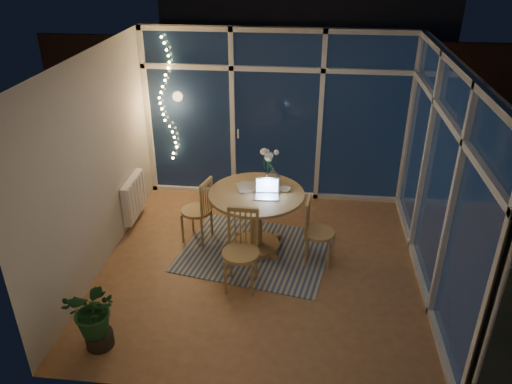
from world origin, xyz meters
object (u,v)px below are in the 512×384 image
Objects in this scene: chair_right at (319,231)px; chair_front at (241,252)px; potted_plant at (95,316)px; chair_left at (196,209)px; flower_vase at (273,175)px; dining_table at (256,221)px; laptop at (267,189)px.

chair_right is 1.10m from chair_front.
chair_right reaches higher than potted_plant.
chair_left is 4.41× the size of flower_vase.
dining_table is 0.55m from laptop.
chair_left is 2.15m from potted_plant.
flower_vase is at bearing 55.44° from potted_plant.
chair_front is at bearing -96.13° from dining_table.
chair_front is at bearing 52.08° from chair_left.
chair_left is 1.04× the size of chair_right.
flower_vase is at bearing 61.50° from dining_table.
flower_vase reaches higher than potted_plant.
laptop is at bearing 74.82° from chair_front.
chair_left is at bearing 162.98° from laptop.
potted_plant is at bearing -133.34° from laptop.
chair_left is 1.13m from flower_vase.
chair_left is 1.22× the size of potted_plant.
chair_right is 2.80m from potted_plant.
flower_vase reaches higher than chair_front.
dining_table is 1.37× the size of chair_right.
laptop reaches higher than flower_vase.
laptop reaches higher than dining_table.
chair_front is (0.74, -0.97, 0.03)m from chair_left.
laptop is (0.23, 0.74, 0.45)m from chair_front.
chair_front reaches higher than dining_table.
chair_front is at bearing 40.51° from potted_plant.
potted_plant is (-2.20, -1.73, -0.06)m from chair_right.
flower_vase reaches higher than chair_left.
laptop is (0.97, -0.23, 0.48)m from chair_left.
dining_table is 0.84m from chair_left.
potted_plant is at bearing 133.31° from chair_right.
chair_right is (0.81, -0.21, 0.03)m from dining_table.
potted_plant is (-0.56, -2.08, -0.08)m from chair_left.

